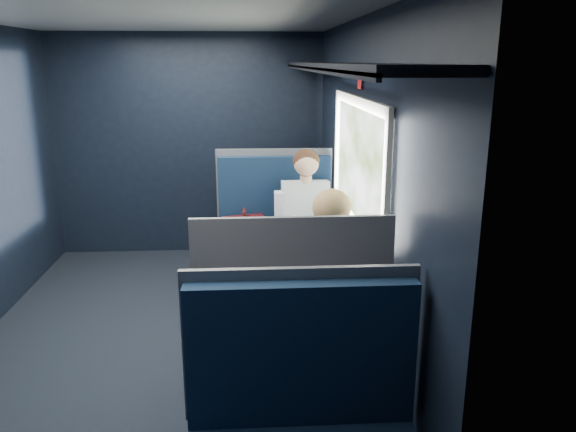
{
  "coord_description": "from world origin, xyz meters",
  "views": [
    {
      "loc": [
        0.65,
        -3.83,
        2.01
      ],
      "look_at": [
        0.9,
        0.0,
        0.95
      ],
      "focal_mm": 35.0,
      "sensor_mm": 36.0,
      "label": 1
    }
  ],
  "objects": [
    {
      "name": "seat_row_front",
      "position": [
        0.85,
        1.8,
        0.41
      ],
      "size": [
        1.04,
        0.51,
        1.16
      ],
      "color": "#0B1A32",
      "rests_on": "ground"
    },
    {
      "name": "room_shell",
      "position": [
        0.02,
        0.0,
        1.48
      ],
      "size": [
        3.0,
        4.4,
        2.4
      ],
      "color": "black",
      "rests_on": "ground"
    },
    {
      "name": "ground",
      "position": [
        0.0,
        0.0,
        -0.01
      ],
      "size": [
        2.8,
        4.2,
        0.01
      ],
      "primitive_type": "cube",
      "color": "black"
    },
    {
      "name": "cup",
      "position": [
        1.3,
        0.44,
        0.78
      ],
      "size": [
        0.07,
        0.07,
        0.09
      ],
      "primitive_type": "cylinder",
      "color": "white",
      "rests_on": "table"
    },
    {
      "name": "papers",
      "position": [
        1.07,
        0.06,
        0.74
      ],
      "size": [
        0.65,
        0.86,
        0.01
      ],
      "primitive_type": "cube",
      "rotation": [
        0.0,
        0.0,
        -0.14
      ],
      "color": "white",
      "rests_on": "table"
    },
    {
      "name": "seat_bay_far",
      "position": [
        0.85,
        -0.87,
        0.41
      ],
      "size": [
        1.04,
        0.62,
        1.26
      ],
      "color": "#0B1A32",
      "rests_on": "ground"
    },
    {
      "name": "seat_bay_near",
      "position": [
        0.84,
        0.87,
        0.42
      ],
      "size": [
        1.04,
        0.62,
        1.26
      ],
      "color": "#0B1A32",
      "rests_on": "ground"
    },
    {
      "name": "table",
      "position": [
        1.03,
        0.0,
        0.66
      ],
      "size": [
        0.62,
        1.0,
        0.74
      ],
      "color": "#54565E",
      "rests_on": "ground"
    },
    {
      "name": "bottle_small",
      "position": [
        1.32,
        0.41,
        0.84
      ],
      "size": [
        0.07,
        0.07,
        0.24
      ],
      "color": "silver",
      "rests_on": "table"
    },
    {
      "name": "laptop",
      "position": [
        1.22,
        0.05,
        0.81
      ],
      "size": [
        0.3,
        0.36,
        0.24
      ],
      "color": "silver",
      "rests_on": "table"
    },
    {
      "name": "woman",
      "position": [
        1.1,
        -0.71,
        0.73
      ],
      "size": [
        0.53,
        0.56,
        1.32
      ],
      "color": "black",
      "rests_on": "ground"
    },
    {
      "name": "man",
      "position": [
        1.1,
        0.7,
        0.72
      ],
      "size": [
        0.53,
        0.56,
        1.32
      ],
      "color": "black",
      "rests_on": "ground"
    }
  ]
}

